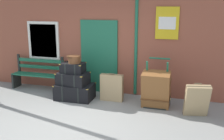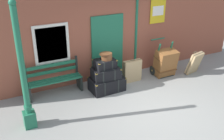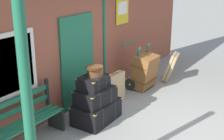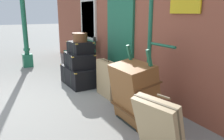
{
  "view_description": "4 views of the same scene",
  "coord_description": "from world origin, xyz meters",
  "px_view_note": "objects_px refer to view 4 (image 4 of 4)",
  "views": [
    {
      "loc": [
        2.4,
        -4.76,
        2.52
      ],
      "look_at": [
        0.43,
        1.72,
        0.86
      ],
      "focal_mm": 43.04,
      "sensor_mm": 36.0,
      "label": 1
    },
    {
      "loc": [
        -3.78,
        -4.91,
        3.96
      ],
      "look_at": [
        -0.32,
        1.83,
        0.53
      ],
      "focal_mm": 43.23,
      "sensor_mm": 36.0,
      "label": 2
    },
    {
      "loc": [
        -5.37,
        -1.9,
        3.08
      ],
      "look_at": [
        0.15,
        1.72,
        0.9
      ],
      "focal_mm": 50.21,
      "sensor_mm": 36.0,
      "label": 3
    },
    {
      "loc": [
        4.29,
        -0.21,
        1.65
      ],
      "look_at": [
        0.6,
        1.8,
        0.59
      ],
      "focal_mm": 36.7,
      "sensor_mm": 36.0,
      "label": 4
    }
  ],
  "objects_px": {
    "steamer_trunk_base": "(80,75)",
    "steamer_trunk_top": "(80,47)",
    "lamp_post": "(25,29)",
    "suitcase_charcoal": "(159,131)",
    "platform_bench": "(80,54)",
    "porters_trolley": "(144,103)",
    "large_brown_trunk": "(135,93)",
    "round_hatbox": "(80,37)",
    "steamer_trunk_middle": "(79,60)",
    "suitcase_cream": "(107,79)"
  },
  "relations": [
    {
      "from": "steamer_trunk_middle",
      "to": "steamer_trunk_top",
      "type": "bearing_deg",
      "value": 101.08
    },
    {
      "from": "suitcase_cream",
      "to": "lamp_post",
      "type": "bearing_deg",
      "value": -164.26
    },
    {
      "from": "steamer_trunk_base",
      "to": "steamer_trunk_middle",
      "type": "height_order",
      "value": "steamer_trunk_middle"
    },
    {
      "from": "lamp_post",
      "to": "steamer_trunk_top",
      "type": "distance_m",
      "value": 2.58
    },
    {
      "from": "lamp_post",
      "to": "steamer_trunk_base",
      "type": "distance_m",
      "value": 2.76
    },
    {
      "from": "steamer_trunk_middle",
      "to": "steamer_trunk_top",
      "type": "distance_m",
      "value": 0.29
    },
    {
      "from": "steamer_trunk_middle",
      "to": "suitcase_charcoal",
      "type": "relative_size",
      "value": 1.06
    },
    {
      "from": "lamp_post",
      "to": "steamer_trunk_middle",
      "type": "relative_size",
      "value": 3.61
    },
    {
      "from": "steamer_trunk_base",
      "to": "platform_bench",
      "type": "bearing_deg",
      "value": 159.45
    },
    {
      "from": "steamer_trunk_middle",
      "to": "platform_bench",
      "type": "bearing_deg",
      "value": 158.72
    },
    {
      "from": "platform_bench",
      "to": "steamer_trunk_middle",
      "type": "xyz_separation_m",
      "value": [
        1.42,
        -0.55,
        0.14
      ]
    },
    {
      "from": "steamer_trunk_top",
      "to": "steamer_trunk_middle",
      "type": "bearing_deg",
      "value": -78.92
    },
    {
      "from": "large_brown_trunk",
      "to": "round_hatbox",
      "type": "bearing_deg",
      "value": -179.61
    },
    {
      "from": "suitcase_charcoal",
      "to": "platform_bench",
      "type": "bearing_deg",
      "value": 169.66
    },
    {
      "from": "steamer_trunk_top",
      "to": "round_hatbox",
      "type": "distance_m",
      "value": 0.25
    },
    {
      "from": "large_brown_trunk",
      "to": "suitcase_charcoal",
      "type": "xyz_separation_m",
      "value": [
        0.98,
        -0.33,
        -0.07
      ]
    },
    {
      "from": "round_hatbox",
      "to": "lamp_post",
      "type": "bearing_deg",
      "value": -161.68
    },
    {
      "from": "steamer_trunk_middle",
      "to": "porters_trolley",
      "type": "relative_size",
      "value": 0.72
    },
    {
      "from": "steamer_trunk_top",
      "to": "suitcase_charcoal",
      "type": "distance_m",
      "value": 3.27
    },
    {
      "from": "suitcase_cream",
      "to": "round_hatbox",
      "type": "bearing_deg",
      "value": -170.91
    },
    {
      "from": "round_hatbox",
      "to": "large_brown_trunk",
      "type": "distance_m",
      "value": 2.29
    },
    {
      "from": "steamer_trunk_base",
      "to": "suitcase_cream",
      "type": "xyz_separation_m",
      "value": [
        1.0,
        0.18,
        0.15
      ]
    },
    {
      "from": "round_hatbox",
      "to": "suitcase_charcoal",
      "type": "relative_size",
      "value": 0.46
    },
    {
      "from": "suitcase_cream",
      "to": "suitcase_charcoal",
      "type": "height_order",
      "value": "suitcase_charcoal"
    },
    {
      "from": "platform_bench",
      "to": "large_brown_trunk",
      "type": "bearing_deg",
      "value": -7.95
    },
    {
      "from": "porters_trolley",
      "to": "steamer_trunk_middle",
      "type": "bearing_deg",
      "value": -174.32
    },
    {
      "from": "steamer_trunk_top",
      "to": "round_hatbox",
      "type": "bearing_deg",
      "value": -16.33
    },
    {
      "from": "steamer_trunk_top",
      "to": "large_brown_trunk",
      "type": "distance_m",
      "value": 2.28
    },
    {
      "from": "round_hatbox",
      "to": "porters_trolley",
      "type": "bearing_deg",
      "value": 5.05
    },
    {
      "from": "steamer_trunk_base",
      "to": "steamer_trunk_top",
      "type": "height_order",
      "value": "steamer_trunk_top"
    },
    {
      "from": "lamp_post",
      "to": "steamer_trunk_middle",
      "type": "xyz_separation_m",
      "value": [
        2.43,
        0.79,
        -0.58
      ]
    },
    {
      "from": "round_hatbox",
      "to": "large_brown_trunk",
      "type": "xyz_separation_m",
      "value": [
        2.19,
        0.01,
        -0.64
      ]
    },
    {
      "from": "steamer_trunk_top",
      "to": "large_brown_trunk",
      "type": "relative_size",
      "value": 0.67
    },
    {
      "from": "steamer_trunk_middle",
      "to": "large_brown_trunk",
      "type": "xyz_separation_m",
      "value": [
        2.23,
        0.04,
        -0.11
      ]
    },
    {
      "from": "round_hatbox",
      "to": "suitcase_charcoal",
      "type": "distance_m",
      "value": 3.26
    },
    {
      "from": "steamer_trunk_top",
      "to": "platform_bench",
      "type": "bearing_deg",
      "value": 160.09
    },
    {
      "from": "lamp_post",
      "to": "suitcase_charcoal",
      "type": "bearing_deg",
      "value": 5.04
    },
    {
      "from": "suitcase_cream",
      "to": "suitcase_charcoal",
      "type": "bearing_deg",
      "value": -12.45
    },
    {
      "from": "lamp_post",
      "to": "large_brown_trunk",
      "type": "distance_m",
      "value": 4.78
    },
    {
      "from": "platform_bench",
      "to": "steamer_trunk_top",
      "type": "height_order",
      "value": "platform_bench"
    },
    {
      "from": "platform_bench",
      "to": "porters_trolley",
      "type": "relative_size",
      "value": 1.36
    },
    {
      "from": "platform_bench",
      "to": "suitcase_charcoal",
      "type": "xyz_separation_m",
      "value": [
        4.63,
        -0.84,
        -0.05
      ]
    },
    {
      "from": "platform_bench",
      "to": "large_brown_trunk",
      "type": "relative_size",
      "value": 1.7
    },
    {
      "from": "suitcase_cream",
      "to": "platform_bench",
      "type": "bearing_deg",
      "value": 171.54
    },
    {
      "from": "platform_bench",
      "to": "steamer_trunk_base",
      "type": "xyz_separation_m",
      "value": [
        1.46,
        -0.55,
        -0.23
      ]
    },
    {
      "from": "steamer_trunk_base",
      "to": "porters_trolley",
      "type": "xyz_separation_m",
      "value": [
        2.2,
        0.21,
        0.06
      ]
    },
    {
      "from": "steamer_trunk_base",
      "to": "steamer_trunk_top",
      "type": "relative_size",
      "value": 1.63
    },
    {
      "from": "platform_bench",
      "to": "large_brown_trunk",
      "type": "distance_m",
      "value": 3.69
    },
    {
      "from": "large_brown_trunk",
      "to": "platform_bench",
      "type": "bearing_deg",
      "value": 172.05
    },
    {
      "from": "steamer_trunk_top",
      "to": "porters_trolley",
      "type": "relative_size",
      "value": 0.53
    }
  ]
}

